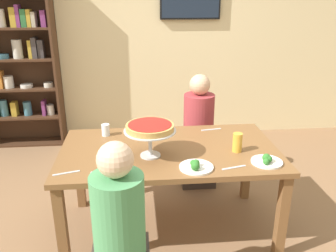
# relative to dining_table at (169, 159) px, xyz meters

# --- Properties ---
(ground_plane) EXTENTS (12.00, 12.00, 0.00)m
(ground_plane) POSITION_rel_dining_table_xyz_m (0.00, 0.00, -0.65)
(ground_plane) COLOR #846042
(rear_partition) EXTENTS (8.00, 0.12, 2.80)m
(rear_partition) POSITION_rel_dining_table_xyz_m (0.00, 2.20, 0.75)
(rear_partition) COLOR beige
(rear_partition) RESTS_ON ground_plane
(dining_table) EXTENTS (1.68, 0.96, 0.74)m
(dining_table) POSITION_rel_dining_table_xyz_m (0.00, 0.00, 0.00)
(dining_table) COLOR brown
(dining_table) RESTS_ON ground_plane
(bookshelf) EXTENTS (1.10, 0.30, 2.21)m
(bookshelf) POSITION_rel_dining_table_xyz_m (-1.76, 2.01, 0.48)
(bookshelf) COLOR #422819
(bookshelf) RESTS_ON ground_plane
(television) EXTENTS (0.76, 0.05, 0.44)m
(television) POSITION_rel_dining_table_xyz_m (0.47, 2.11, 1.12)
(television) COLOR black
(diner_near_left) EXTENTS (0.34, 0.34, 1.15)m
(diner_near_left) POSITION_rel_dining_table_xyz_m (-0.36, -0.79, -0.16)
(diner_near_left) COLOR #382D28
(diner_near_left) RESTS_ON ground_plane
(diner_far_right) EXTENTS (0.34, 0.34, 1.15)m
(diner_far_right) POSITION_rel_dining_table_xyz_m (0.37, 0.76, -0.16)
(diner_far_right) COLOR #382D28
(diner_far_right) RESTS_ON ground_plane
(deep_dish_pizza_stand) EXTENTS (0.38, 0.38, 0.25)m
(deep_dish_pizza_stand) POSITION_rel_dining_table_xyz_m (-0.15, -0.12, 0.30)
(deep_dish_pizza_stand) COLOR silver
(deep_dish_pizza_stand) RESTS_ON dining_table
(salad_plate_near_diner) EXTENTS (0.24, 0.24, 0.07)m
(salad_plate_near_diner) POSITION_rel_dining_table_xyz_m (0.15, -0.35, 0.11)
(salad_plate_near_diner) COLOR white
(salad_plate_near_diner) RESTS_ON dining_table
(salad_plate_far_diner) EXTENTS (0.22, 0.22, 0.07)m
(salad_plate_far_diner) POSITION_rel_dining_table_xyz_m (0.66, -0.31, 0.11)
(salad_plate_far_diner) COLOR white
(salad_plate_far_diner) RESTS_ON dining_table
(beer_glass_amber_tall) EXTENTS (0.07, 0.07, 0.15)m
(beer_glass_amber_tall) POSITION_rel_dining_table_xyz_m (0.51, -0.10, 0.16)
(beer_glass_amber_tall) COLOR gold
(beer_glass_amber_tall) RESTS_ON dining_table
(water_glass_clear_near) EXTENTS (0.07, 0.07, 0.10)m
(water_glass_clear_near) POSITION_rel_dining_table_xyz_m (-0.51, 0.32, 0.13)
(water_glass_clear_near) COLOR white
(water_glass_clear_near) RESTS_ON dining_table
(cutlery_fork_near) EXTENTS (0.18, 0.06, 0.00)m
(cutlery_fork_near) POSITION_rel_dining_table_xyz_m (0.41, -0.36, 0.09)
(cutlery_fork_near) COLOR silver
(cutlery_fork_near) RESTS_ON dining_table
(cutlery_knife_near) EXTENTS (0.18, 0.08, 0.00)m
(cutlery_knife_near) POSITION_rel_dining_table_xyz_m (-0.48, -0.37, 0.09)
(cutlery_knife_near) COLOR silver
(cutlery_knife_near) RESTS_ON dining_table
(cutlery_fork_far) EXTENTS (0.18, 0.07, 0.00)m
(cutlery_fork_far) POSITION_rel_dining_table_xyz_m (-0.72, -0.33, 0.09)
(cutlery_fork_far) COLOR silver
(cutlery_fork_far) RESTS_ON dining_table
(cutlery_knife_far) EXTENTS (0.18, 0.05, 0.00)m
(cutlery_knife_far) POSITION_rel_dining_table_xyz_m (0.41, 0.36, 0.09)
(cutlery_knife_far) COLOR silver
(cutlery_knife_far) RESTS_ON dining_table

